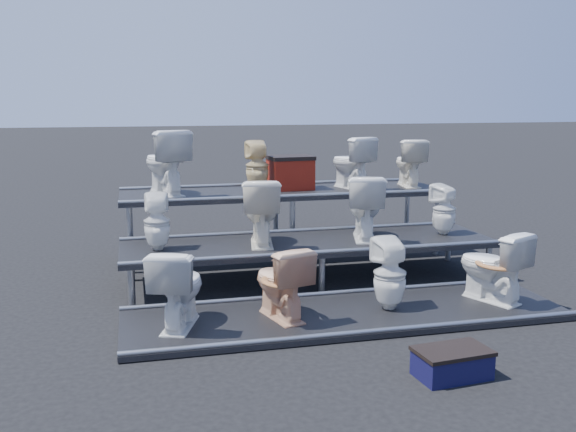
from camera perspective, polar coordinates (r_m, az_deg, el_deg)
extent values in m
plane|color=black|center=(7.38, 1.95, -5.76)|extent=(80.00, 80.00, 0.00)
cube|color=black|center=(6.19, 5.23, -8.76)|extent=(4.20, 1.20, 0.06)
cube|color=black|center=(7.32, 1.96, -4.03)|extent=(4.20, 1.20, 0.46)
cube|color=black|center=(8.50, -0.40, -0.58)|extent=(4.20, 1.20, 0.86)
imported|color=white|center=(5.77, -9.73, -6.24)|extent=(0.61, 0.80, 0.72)
imported|color=tan|center=(5.91, -0.65, -5.86)|extent=(0.55, 0.75, 0.69)
imported|color=white|center=(6.23, 9.03, -5.10)|extent=(0.33, 0.34, 0.69)
imported|color=white|center=(6.71, 17.69, -4.22)|extent=(0.65, 0.81, 0.72)
imported|color=white|center=(6.95, -11.58, -0.51)|extent=(0.29, 0.29, 0.61)
imported|color=white|center=(7.06, -2.43, 0.41)|extent=(0.53, 0.78, 0.74)
imported|color=white|center=(7.39, 6.83, 0.82)|extent=(0.60, 0.82, 0.75)
imported|color=white|center=(7.81, 13.71, 0.57)|extent=(0.36, 0.36, 0.60)
imported|color=white|center=(8.17, -10.87, 4.72)|extent=(0.66, 0.90, 0.82)
imported|color=#D2B982|center=(8.32, -2.76, 4.45)|extent=(0.30, 0.31, 0.66)
imported|color=white|center=(8.65, 5.63, 4.76)|extent=(0.56, 0.76, 0.70)
imported|color=white|center=(8.96, 10.72, 4.69)|extent=(0.45, 0.68, 0.65)
cube|color=maroon|center=(8.54, 0.21, 3.73)|extent=(0.58, 0.47, 0.40)
cube|color=black|center=(5.08, 14.37, -12.70)|extent=(0.56, 0.37, 0.19)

